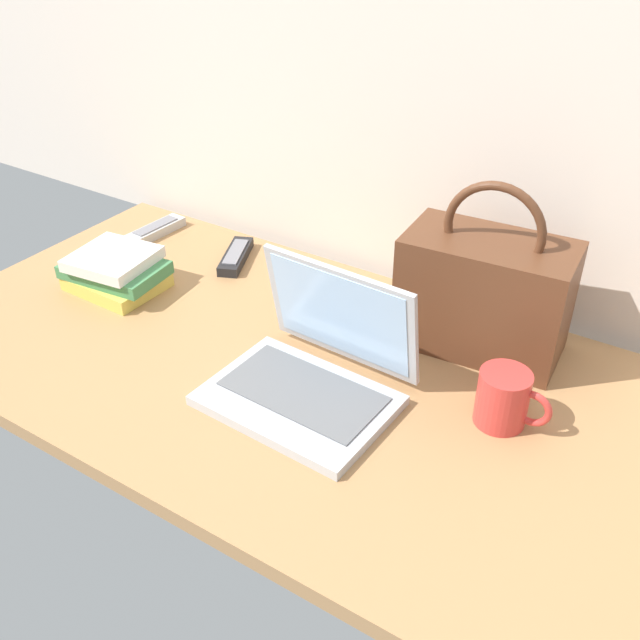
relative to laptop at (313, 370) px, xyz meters
name	(u,v)px	position (x,y,z in m)	size (l,w,h in m)	color
desk	(315,380)	(-0.02, 0.04, -0.06)	(1.60, 0.76, 0.03)	#A87A4C
laptop	(313,370)	(0.00, 0.00, 0.00)	(0.32, 0.28, 0.22)	#B2B5BA
coffee_mug	(504,398)	(0.30, 0.10, 0.00)	(0.12, 0.09, 0.10)	red
remote_control_near	(156,230)	(-0.66, 0.30, -0.03)	(0.06, 0.16, 0.02)	#B7B7B7
remote_control_far	(236,256)	(-0.41, 0.30, -0.03)	(0.11, 0.16, 0.02)	black
handbag	(485,292)	(0.19, 0.29, 0.07)	(0.31, 0.18, 0.33)	#59331E
book_stack	(115,271)	(-0.55, 0.07, -0.01)	(0.22, 0.17, 0.08)	#D8BF4C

